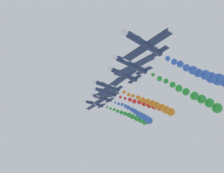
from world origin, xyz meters
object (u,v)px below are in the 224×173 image
Objects in this scene: airplane_left_inner at (132,65)px; airplane_right_outer at (106,92)px; airplane_right_inner at (124,75)px; airplane_lead at (145,44)px; airplane_high_slot at (94,104)px; airplane_trailing at (102,98)px; airplane_left_outer at (108,86)px.

airplane_right_outer is (27.09, -22.13, 5.08)m from airplane_left_inner.
airplane_left_inner is 12.27m from airplane_right_inner.
airplane_right_outer is (35.14, -29.35, 5.87)m from airplane_lead.
airplane_right_outer is 1.00× the size of airplane_high_slot.
airplane_right_inner is at bearing -44.48° from airplane_left_inner.
airplane_lead is at bearing 136.74° from airplane_right_inner.
airplane_left_inner is 47.20m from airplane_trailing.
airplane_left_outer is at bearing 136.53° from airplane_trailing.
airplane_left_inner is at bearing 143.65° from airplane_left_outer.
airplane_high_slot reaches higher than airplane_right_outer.
airplane_right_outer is (8.15, -8.20, 1.94)m from airplane_left_outer.
airplane_lead is 1.00× the size of airplane_right_inner.
airplane_left_inner is 1.00× the size of airplane_right_inner.
airplane_right_outer is 22.97m from airplane_high_slot.
airplane_left_outer is at bearing 140.39° from airplane_high_slot.
airplane_left_outer reaches higher than airplane_lead.
airplane_left_inner is 1.00× the size of airplane_trailing.
airplane_lead is 23.06m from airplane_right_inner.
airplane_high_slot reaches higher than airplane_left_outer.
airplane_trailing is at bearing 148.46° from airplane_high_slot.
airplane_right_inner is at bearing 141.68° from airplane_trailing.
airplane_right_inner is at bearing -43.26° from airplane_lead.
airplane_trailing is at bearing -41.82° from airplane_right_outer.
airplane_left_inner is 35.35m from airplane_right_outer.
airplane_right_inner is 46.14m from airplane_high_slot.
airplane_right_outer reaches higher than airplane_right_inner.
airplane_high_slot is at bearing -38.86° from airplane_lead.
airplane_lead is at bearing 139.73° from airplane_trailing.
airplane_left_outer is (10.35, -5.51, 0.71)m from airplane_right_inner.
airplane_trailing reaches higher than airplane_left_inner.
airplane_left_inner is at bearing 135.52° from airplane_right_inner.
airplane_left_inner is (8.05, -7.22, 0.79)m from airplane_lead.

